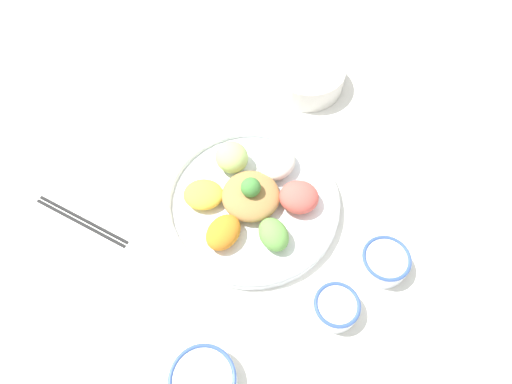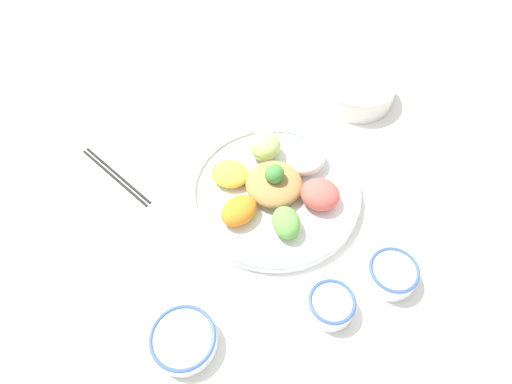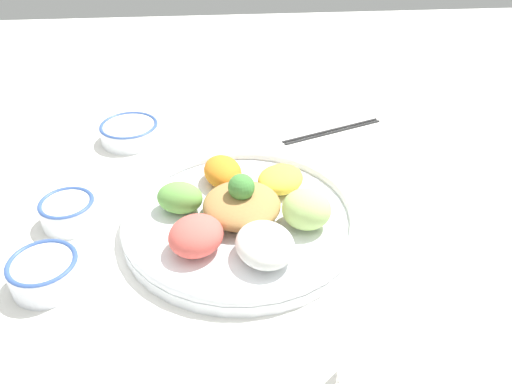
% 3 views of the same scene
% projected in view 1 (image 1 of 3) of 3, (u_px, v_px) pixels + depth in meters
% --- Properties ---
extents(ground_plane, '(2.40, 2.40, 0.00)m').
position_uv_depth(ground_plane, '(258.00, 194.00, 0.96)').
color(ground_plane, white).
extents(salad_platter, '(0.38, 0.38, 0.10)m').
position_uv_depth(salad_platter, '(252.00, 199.00, 0.92)').
color(salad_platter, white).
rests_on(salad_platter, ground_plane).
extents(sauce_bowl_red, '(0.10, 0.10, 0.05)m').
position_uv_depth(sauce_bowl_red, '(385.00, 261.00, 0.85)').
color(sauce_bowl_red, white).
rests_on(sauce_bowl_red, ground_plane).
extents(rice_bowl_blue, '(0.09, 0.09, 0.04)m').
position_uv_depth(rice_bowl_blue, '(336.00, 307.00, 0.81)').
color(rice_bowl_blue, white).
rests_on(rice_bowl_blue, ground_plane).
extents(sauce_bowl_dark, '(0.12, 0.12, 0.04)m').
position_uv_depth(sauce_bowl_dark, '(203.00, 380.00, 0.75)').
color(sauce_bowl_dark, white).
rests_on(sauce_bowl_dark, ground_plane).
extents(side_serving_bowl, '(0.19, 0.19, 0.06)m').
position_uv_depth(side_serving_bowl, '(307.00, 75.00, 1.09)').
color(side_serving_bowl, silver).
rests_on(side_serving_bowl, ground_plane).
extents(chopsticks_pair_near, '(0.23, 0.10, 0.01)m').
position_uv_depth(chopsticks_pair_near, '(81.00, 221.00, 0.92)').
color(chopsticks_pair_near, black).
rests_on(chopsticks_pair_near, ground_plane).
extents(serving_spoon_main, '(0.10, 0.11, 0.01)m').
position_uv_depth(serving_spoon_main, '(372.00, 119.00, 1.06)').
color(serving_spoon_main, white).
rests_on(serving_spoon_main, ground_plane).
extents(serving_spoon_extra, '(0.10, 0.11, 0.01)m').
position_uv_depth(serving_spoon_extra, '(407.00, 171.00, 0.98)').
color(serving_spoon_extra, white).
rests_on(serving_spoon_extra, ground_plane).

